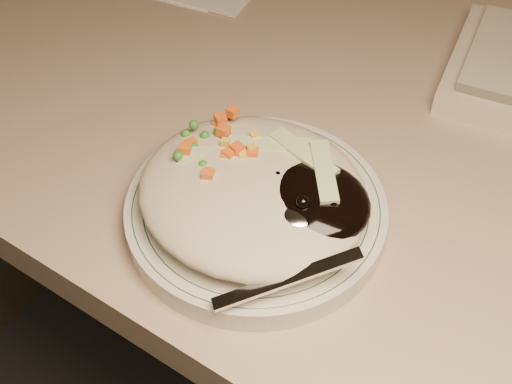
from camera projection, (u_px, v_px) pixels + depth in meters
The scene contains 4 objects.
desk at pixel (389, 232), 0.86m from camera, with size 1.40×0.70×0.74m.
plate at pixel (256, 213), 0.60m from camera, with size 0.22×0.22×0.02m, color silver.
plate_rim at pixel (256, 205), 0.59m from camera, with size 0.21×0.21×0.00m.
meal at pixel (260, 190), 0.58m from camera, with size 0.21×0.19×0.05m.
Camera 1 is at (0.17, 0.84, 1.21)m, focal length 50.00 mm.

